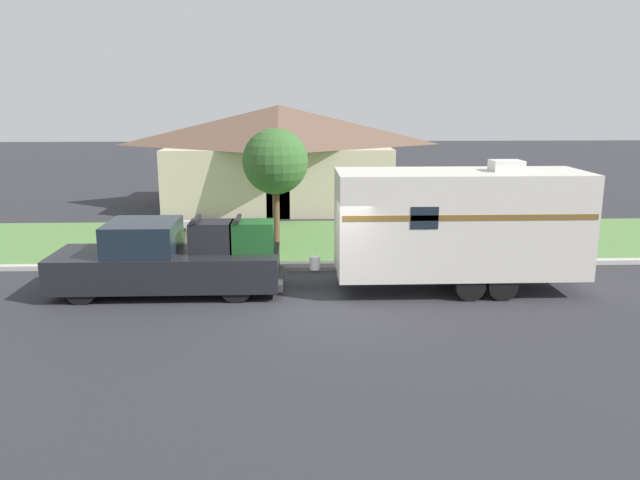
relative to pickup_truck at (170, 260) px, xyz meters
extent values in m
plane|color=#2D2D33|center=(3.96, -1.33, -0.89)|extent=(120.00, 120.00, 0.00)
cube|color=beige|center=(3.96, 2.42, -0.82)|extent=(80.00, 0.30, 0.14)
cube|color=#568442|center=(3.96, 6.07, -0.88)|extent=(80.00, 7.00, 0.03)
cube|color=beige|center=(2.59, 13.54, 0.57)|extent=(9.99, 6.82, 2.92)
pyramid|color=brown|center=(2.59, 13.54, 2.94)|extent=(10.78, 7.36, 1.83)
cube|color=#4C3828|center=(2.59, 10.16, 0.16)|extent=(1.00, 0.06, 2.10)
cylinder|color=black|center=(-2.08, -0.86, -0.47)|extent=(0.85, 0.28, 0.85)
cylinder|color=black|center=(-2.08, 0.86, -0.47)|extent=(0.85, 0.28, 0.85)
cylinder|color=black|center=(1.81, -0.86, -0.47)|extent=(0.85, 0.28, 0.85)
cylinder|color=black|center=(1.81, 0.86, -0.47)|extent=(0.85, 0.28, 0.85)
cube|color=black|center=(-1.29, 0.00, -0.22)|extent=(3.45, 2.08, 0.89)
cube|color=#19232D|center=(-0.67, 0.00, 0.63)|extent=(1.80, 1.91, 0.81)
cube|color=black|center=(1.66, 0.00, -0.22)|extent=(2.44, 2.08, 0.89)
cube|color=#333333|center=(2.93, 0.00, -0.54)|extent=(0.12, 1.87, 0.20)
cube|color=black|center=(1.12, 0.00, 0.63)|extent=(1.12, 0.87, 0.80)
cube|color=black|center=(0.76, 0.00, 1.11)|extent=(0.10, 0.96, 0.08)
cube|color=#194C1E|center=(2.19, 0.00, 0.63)|extent=(1.12, 0.87, 0.80)
cube|color=black|center=(1.83, 0.00, 1.11)|extent=(0.10, 0.96, 0.08)
cylinder|color=black|center=(7.79, -0.99, -0.51)|extent=(0.76, 0.22, 0.76)
cylinder|color=black|center=(7.79, 0.99, -0.51)|extent=(0.76, 0.22, 0.76)
cylinder|color=black|center=(8.63, -0.99, -0.51)|extent=(0.76, 0.22, 0.76)
cylinder|color=black|center=(8.63, 0.99, -0.51)|extent=(0.76, 0.22, 0.76)
cube|color=silver|center=(7.68, 0.00, 0.96)|extent=(6.52, 2.27, 2.72)
cube|color=brown|center=(7.68, -1.14, 1.30)|extent=(6.39, 0.01, 0.14)
cube|color=#383838|center=(3.77, 0.00, -0.35)|extent=(1.30, 0.12, 0.10)
cylinder|color=silver|center=(3.84, 0.00, -0.12)|extent=(0.28, 0.28, 0.36)
cube|color=silver|center=(8.86, 0.00, 2.46)|extent=(0.80, 0.68, 0.28)
cube|color=#19232D|center=(6.51, -1.14, 1.30)|extent=(0.70, 0.01, 0.56)
cylinder|color=brown|center=(-0.21, 3.50, -0.37)|extent=(0.09, 0.09, 1.04)
cube|color=silver|center=(-0.21, 3.50, 0.26)|extent=(0.48, 0.20, 0.22)
cylinder|color=brown|center=(2.66, 5.12, 0.18)|extent=(0.24, 0.24, 2.14)
sphere|color=#38662D|center=(2.66, 5.12, 2.08)|extent=(2.24, 2.24, 2.24)
camera|label=1|loc=(3.34, -16.09, 4.20)|focal=35.00mm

